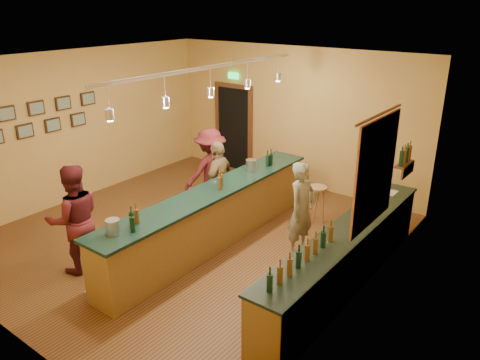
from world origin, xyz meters
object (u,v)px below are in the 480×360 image
Objects in this scene: back_counter at (344,257)px; customer_b at (219,182)px; customer_a at (75,219)px; customer_c at (211,171)px; tasting_bar at (213,213)px; bar_stool at (317,194)px; bartender at (302,210)px.

back_counter is 3.08m from customer_b.
back_counter is 2.52× the size of customer_a.
customer_c is at bearing 165.55° from back_counter.
tasting_bar is 2.17m from bar_stool.
customer_c is (-0.41, 0.23, 0.06)m from customer_b.
customer_c reaches higher than customer_b.
customer_c is at bearing -131.90° from customer_b.
tasting_bar is 2.90× the size of customer_c.
back_counter is 2.21m from bar_stool.
bar_stool is at bearing 130.55° from customer_c.
bartender is 1.33m from bar_stool.
back_counter is at bearing -110.05° from bartender.
tasting_bar is 1.45m from customer_c.
back_counter is 2.73× the size of bartender.
bartender is at bearing -73.63° from bar_stool.
bartender is (1.42, 0.64, 0.23)m from tasting_bar.
tasting_bar is (-2.44, -0.18, 0.12)m from back_counter.
customer_c reaches higher than back_counter.
bartender is 1.98m from customer_b.
customer_a is at bearing 13.87° from customer_c.
back_counter is at bearing 4.24° from tasting_bar.
tasting_bar is 3.12× the size of customer_b.
back_counter is at bearing 65.04° from customer_b.
customer_c reaches higher than bar_stool.
bar_stool is at bearing 110.94° from customer_b.
back_counter is at bearing 93.39° from customer_c.
customer_a reaches higher than back_counter.
customer_b is (-1.97, 0.19, -0.02)m from bartender.
bartender is at bearing 159.42° from customer_a.
customer_b is 2.17× the size of bar_stool.
tasting_bar is at bearing 173.58° from customer_a.
bar_stool is (2.22, 3.88, -0.29)m from customer_a.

